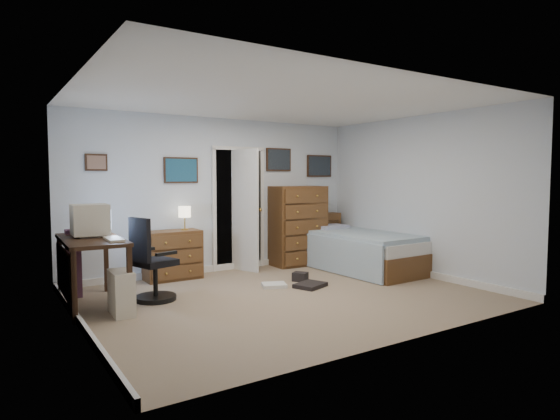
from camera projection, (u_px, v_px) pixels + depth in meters
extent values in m
cube|color=gray|center=(286.00, 297.00, 6.07)|extent=(5.00, 4.00, 0.02)
cube|color=#311E10|center=(91.00, 240.00, 5.56)|extent=(0.70, 1.44, 0.04)
cube|color=#311E10|center=(74.00, 288.00, 4.88)|extent=(0.06, 0.06, 0.78)
cube|color=#311E10|center=(130.00, 282.00, 5.17)|extent=(0.06, 0.06, 0.78)
cube|color=#311E10|center=(60.00, 267.00, 6.02)|extent=(0.06, 0.06, 0.78)
cube|color=#311E10|center=(106.00, 263.00, 6.31)|extent=(0.06, 0.06, 0.78)
cube|color=#311E10|center=(64.00, 272.00, 5.43)|extent=(0.07, 1.31, 0.55)
cube|color=beige|center=(90.00, 220.00, 5.68)|extent=(0.43, 0.41, 0.37)
cube|color=#8CB2F2|center=(108.00, 219.00, 5.79)|extent=(0.02, 0.31, 0.24)
cube|color=beige|center=(90.00, 236.00, 5.70)|extent=(0.28, 0.28, 0.02)
cube|color=beige|center=(114.00, 239.00, 5.36)|extent=(0.18, 0.44, 0.03)
cube|color=beige|center=(121.00, 293.00, 5.25)|extent=(0.23, 0.47, 0.49)
cube|color=black|center=(132.00, 291.00, 5.31)|extent=(0.02, 0.33, 0.38)
cylinder|color=black|center=(156.00, 298.00, 5.86)|extent=(0.63, 0.63, 0.06)
cylinder|color=black|center=(156.00, 281.00, 5.85)|extent=(0.07, 0.07, 0.39)
cube|color=black|center=(155.00, 262.00, 5.83)|extent=(0.54, 0.54, 0.08)
cube|color=black|center=(140.00, 240.00, 5.65)|extent=(0.17, 0.39, 0.54)
cube|color=black|center=(166.00, 254.00, 5.67)|extent=(0.29, 0.13, 0.04)
cube|color=black|center=(144.00, 250.00, 5.98)|extent=(0.29, 0.13, 0.04)
cube|color=maroon|center=(73.00, 263.00, 5.98)|extent=(0.18, 0.18, 0.88)
cube|color=brown|center=(173.00, 255.00, 7.05)|extent=(0.83, 0.42, 0.74)
cylinder|color=gold|center=(185.00, 229.00, 7.14)|extent=(0.11, 0.11, 0.02)
cylinder|color=gold|center=(185.00, 222.00, 7.13)|extent=(0.02, 0.02, 0.22)
cylinder|color=beige|center=(185.00, 212.00, 7.12)|extent=(0.18, 0.18, 0.17)
cube|color=black|center=(230.00, 208.00, 8.11)|extent=(0.90, 0.60, 2.00)
cube|color=white|center=(214.00, 211.00, 7.59)|extent=(0.06, 0.05, 2.00)
cube|color=white|center=(262.00, 209.00, 8.08)|extent=(0.06, 0.05, 2.00)
cube|color=white|center=(238.00, 148.00, 7.77)|extent=(0.96, 0.05, 0.06)
cube|color=white|center=(239.00, 210.00, 7.72)|extent=(0.31, 0.77, 2.00)
sphere|color=gold|center=(260.00, 210.00, 7.76)|extent=(0.06, 0.06, 0.06)
cube|color=brown|center=(297.00, 225.00, 8.24)|extent=(0.96, 0.59, 1.39)
cube|color=brown|center=(316.00, 237.00, 8.63)|extent=(0.99, 0.30, 0.88)
cube|color=black|center=(318.00, 228.00, 8.56)|extent=(0.90, 0.15, 0.29)
cube|color=maroon|center=(318.00, 231.00, 8.56)|extent=(0.79, 0.17, 0.21)
cube|color=brown|center=(362.00, 259.00, 7.76)|extent=(1.11, 2.13, 0.37)
cube|color=white|center=(362.00, 243.00, 7.74)|extent=(1.07, 2.09, 0.19)
cube|color=teal|center=(366.00, 236.00, 7.64)|extent=(1.16, 1.82, 0.10)
cube|color=teal|center=(341.00, 257.00, 7.35)|extent=(0.10, 1.78, 0.57)
cube|color=#676CA5|center=(331.00, 229.00, 8.38)|extent=(0.59, 0.42, 0.14)
cube|color=#331E11|center=(96.00, 162.00, 6.58)|extent=(0.30, 0.03, 0.24)
cube|color=brown|center=(96.00, 162.00, 6.56)|extent=(0.25, 0.01, 0.19)
cube|color=#331E11|center=(181.00, 170.00, 7.26)|extent=(0.55, 0.03, 0.40)
cube|color=#0B3B50|center=(181.00, 170.00, 7.25)|extent=(0.50, 0.01, 0.35)
cube|color=#331E11|center=(279.00, 160.00, 8.22)|extent=(0.50, 0.03, 0.40)
cube|color=black|center=(279.00, 160.00, 8.20)|extent=(0.45, 0.01, 0.35)
cube|color=#331E11|center=(319.00, 166.00, 8.71)|extent=(0.55, 0.03, 0.40)
cube|color=black|center=(320.00, 166.00, 8.70)|extent=(0.50, 0.01, 0.35)
cube|color=silver|center=(274.00, 285.00, 6.58)|extent=(0.41, 0.38, 0.05)
cube|color=black|center=(300.00, 277.00, 6.94)|extent=(0.26, 0.27, 0.13)
cube|color=black|center=(310.00, 285.00, 6.56)|extent=(0.51, 0.46, 0.06)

